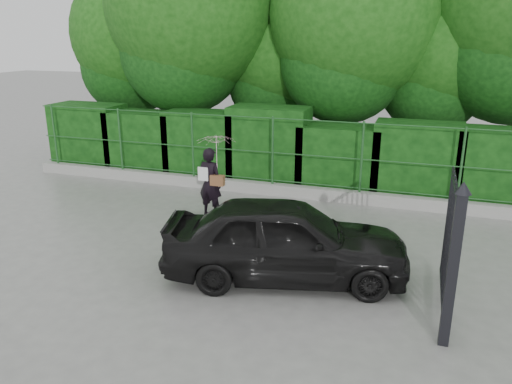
% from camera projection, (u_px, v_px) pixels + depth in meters
% --- Properties ---
extents(ground, '(80.00, 80.00, 0.00)m').
position_uv_depth(ground, '(184.00, 262.00, 9.43)').
color(ground, gray).
extents(kerb, '(14.00, 0.25, 0.30)m').
position_uv_depth(kerb, '(258.00, 188.00, 13.45)').
color(kerb, '#9E9E99').
rests_on(kerb, ground).
extents(fence, '(14.13, 0.06, 1.80)m').
position_uv_depth(fence, '(266.00, 150.00, 13.07)').
color(fence, '#215324').
rests_on(fence, kerb).
extents(hedge, '(14.20, 1.20, 2.19)m').
position_uv_depth(hedge, '(268.00, 150.00, 14.11)').
color(hedge, black).
rests_on(hedge, ground).
extents(trees, '(17.10, 6.15, 8.08)m').
position_uv_depth(trees, '(329.00, 16.00, 14.67)').
color(trees, black).
rests_on(trees, ground).
extents(gate, '(0.22, 2.33, 2.36)m').
position_uv_depth(gate, '(452.00, 252.00, 7.03)').
color(gate, black).
rests_on(gate, ground).
extents(woman, '(0.92, 0.91, 1.95)m').
position_uv_depth(woman, '(214.00, 164.00, 11.43)').
color(woman, black).
rests_on(woman, ground).
extents(car, '(4.51, 2.67, 1.44)m').
position_uv_depth(car, '(286.00, 239.00, 8.65)').
color(car, black).
rests_on(car, ground).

